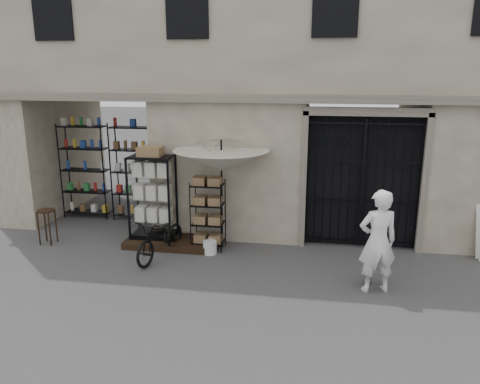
% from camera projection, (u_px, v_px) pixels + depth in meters
% --- Properties ---
extents(ground, '(80.00, 80.00, 0.00)m').
position_uv_depth(ground, '(270.00, 283.00, 8.68)').
color(ground, black).
rests_on(ground, ground).
extents(main_building, '(14.00, 4.00, 9.00)m').
position_uv_depth(main_building, '(290.00, 41.00, 11.36)').
color(main_building, tan).
rests_on(main_building, ground).
extents(shop_recess, '(3.00, 1.70, 3.00)m').
position_uv_depth(shop_recess, '(103.00, 166.00, 11.68)').
color(shop_recess, black).
rests_on(shop_recess, ground).
extents(shop_shelving, '(2.70, 0.50, 2.50)m').
position_uv_depth(shop_shelving, '(111.00, 172.00, 12.23)').
color(shop_shelving, black).
rests_on(shop_shelving, ground).
extents(iron_gate, '(2.50, 0.21, 3.00)m').
position_uv_depth(iron_gate, '(362.00, 180.00, 10.20)').
color(iron_gate, black).
rests_on(iron_gate, ground).
extents(step_platform, '(2.00, 0.90, 0.15)m').
position_uv_depth(step_platform, '(171.00, 242.00, 10.52)').
color(step_platform, black).
rests_on(step_platform, ground).
extents(display_cabinet, '(1.04, 0.77, 2.02)m').
position_uv_depth(display_cabinet, '(153.00, 201.00, 10.44)').
color(display_cabinet, black).
rests_on(display_cabinet, step_platform).
extents(wire_rack, '(0.76, 0.62, 1.53)m').
position_uv_depth(wire_rack, '(208.00, 216.00, 10.19)').
color(wire_rack, black).
rests_on(wire_rack, ground).
extents(market_umbrella, '(1.84, 1.88, 2.90)m').
position_uv_depth(market_umbrella, '(221.00, 155.00, 9.90)').
color(market_umbrella, black).
rests_on(market_umbrella, ground).
extents(white_bucket, '(0.34, 0.34, 0.28)m').
position_uv_depth(white_bucket, '(210.00, 247.00, 10.03)').
color(white_bucket, silver).
rests_on(white_bucket, ground).
extents(bicycle, '(0.79, 1.01, 1.70)m').
position_uv_depth(bicycle, '(162.00, 258.00, 9.84)').
color(bicycle, black).
rests_on(bicycle, ground).
extents(wooden_stool, '(0.47, 0.47, 0.80)m').
position_uv_depth(wooden_stool, '(47.00, 226.00, 10.55)').
color(wooden_stool, black).
rests_on(wooden_stool, ground).
extents(steel_bollard, '(0.17, 0.17, 0.73)m').
position_uv_depth(steel_bollard, '(369.00, 266.00, 8.54)').
color(steel_bollard, '#51575F').
rests_on(steel_bollard, ground).
extents(shopkeeper, '(1.16, 1.99, 0.45)m').
position_uv_depth(shopkeeper, '(374.00, 291.00, 8.38)').
color(shopkeeper, white).
rests_on(shopkeeper, ground).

